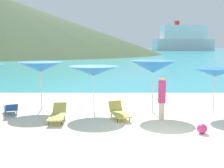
{
  "coord_description": "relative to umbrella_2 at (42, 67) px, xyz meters",
  "views": [
    {
      "loc": [
        -1.81,
        -9.2,
        2.95
      ],
      "look_at": [
        -1.88,
        4.47,
        1.2
      ],
      "focal_mm": 47.2,
      "sensor_mm": 36.0,
      "label": 1
    }
  ],
  "objects": [
    {
      "name": "ground_plane",
      "position": [
        5.16,
        5.47,
        -2.14
      ],
      "size": [
        50.0,
        100.0,
        0.3
      ],
      "primitive_type": "cube",
      "color": "beige"
    },
    {
      "name": "ocean_water",
      "position": [
        5.16,
        224.95,
        -1.98
      ],
      "size": [
        650.0,
        440.0,
        0.02
      ],
      "primitive_type": "cube",
      "color": "#2DADBC",
      "rests_on": "ground_plane"
    },
    {
      "name": "headland_hill",
      "position": [
        -40.93,
        103.53,
        9.36
      ],
      "size": [
        127.59,
        127.59,
        22.7
      ],
      "primitive_type": "cone",
      "color": "#384C2D",
      "rests_on": "ground_plane"
    },
    {
      "name": "umbrella_2",
      "position": [
        0.0,
        0.0,
        0.0
      ],
      "size": [
        2.24,
        2.24,
        2.22
      ],
      "color": "silver",
      "rests_on": "ground_plane"
    },
    {
      "name": "umbrella_3",
      "position": [
        2.53,
        -0.7,
        -0.13
      ],
      "size": [
        2.35,
        2.35,
        2.08
      ],
      "color": "silver",
      "rests_on": "ground_plane"
    },
    {
      "name": "umbrella_4",
      "position": [
        5.17,
        -0.71,
        0.06
      ],
      "size": [
        2.28,
        2.28,
        2.33
      ],
      "color": "silver",
      "rests_on": "ground_plane"
    },
    {
      "name": "umbrella_5",
      "position": [
        7.81,
        -1.03,
        -0.17
      ],
      "size": [
        1.99,
        1.99,
        2.0
      ],
      "color": "silver",
      "rests_on": "ground_plane"
    },
    {
      "name": "lounge_chair_2",
      "position": [
        -1.07,
        -1.14,
        -1.71
      ],
      "size": [
        1.02,
        1.49,
        0.56
      ],
      "rotation": [
        0.0,
        0.0,
        3.55
      ],
      "color": "#1E478C",
      "rests_on": "ground_plane"
    },
    {
      "name": "lounge_chair_3",
      "position": [
        3.64,
        -1.86,
        -1.73
      ],
      "size": [
        0.95,
        1.63,
        0.62
      ],
      "rotation": [
        0.0,
        0.0,
        0.27
      ],
      "color": "#D8BF4C",
      "rests_on": "ground_plane"
    },
    {
      "name": "lounge_chair_6",
      "position": [
        1.19,
        -2.33,
        -1.71
      ],
      "size": [
        0.61,
        1.67,
        0.61
      ],
      "rotation": [
        0.0,
        0.0,
        0.03
      ],
      "color": "#D8BF4C",
      "rests_on": "ground_plane"
    },
    {
      "name": "beachgoer_1",
      "position": [
        5.37,
        -2.0,
        -1.03
      ],
      "size": [
        0.3,
        0.3,
        1.78
      ],
      "rotation": [
        0.0,
        0.0,
        4.33
      ],
      "color": "beige",
      "rests_on": "ground_plane"
    },
    {
      "name": "beach_ball",
      "position": [
        6.41,
        -4.01,
        -1.81
      ],
      "size": [
        0.35,
        0.35,
        0.35
      ],
      "primitive_type": "sphere",
      "color": "#D83372",
      "rests_on": "ground_plane"
    },
    {
      "name": "cruise_ship",
      "position": [
        54.4,
        198.19,
        5.88
      ],
      "size": [
        45.02,
        19.57,
        20.69
      ],
      "rotation": [
        0.0,
        0.0,
        0.23
      ],
      "color": "silver",
      "rests_on": "ocean_water"
    }
  ]
}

